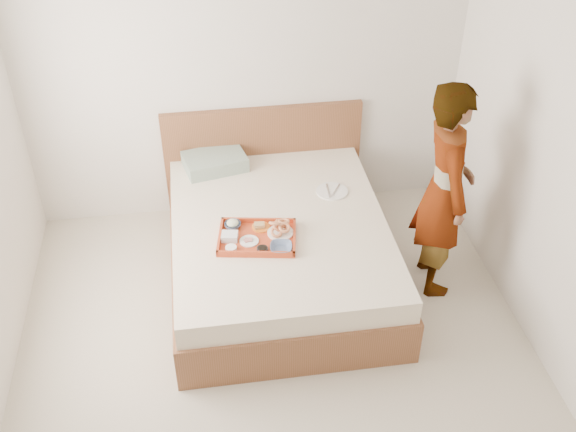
# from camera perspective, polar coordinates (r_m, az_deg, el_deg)

# --- Properties ---
(ground) EXTENTS (3.50, 4.00, 0.01)m
(ground) POSITION_cam_1_polar(r_m,az_deg,el_deg) (4.58, -0.55, -13.49)
(ground) COLOR beige
(ground) RESTS_ON ground
(wall_back) EXTENTS (3.50, 0.01, 2.60)m
(wall_back) POSITION_cam_1_polar(r_m,az_deg,el_deg) (5.40, -3.71, 12.36)
(wall_back) COLOR silver
(wall_back) RESTS_ON ground
(bed) EXTENTS (1.65, 2.00, 0.53)m
(bed) POSITION_cam_1_polar(r_m,az_deg,el_deg) (5.11, -0.72, -2.84)
(bed) COLOR brown
(bed) RESTS_ON ground
(headboard) EXTENTS (1.65, 0.06, 0.95)m
(headboard) POSITION_cam_1_polar(r_m,az_deg,el_deg) (5.77, -2.08, 4.85)
(headboard) COLOR brown
(headboard) RESTS_ON ground
(pillow) EXTENTS (0.54, 0.42, 0.12)m
(pillow) POSITION_cam_1_polar(r_m,az_deg,el_deg) (5.55, -6.15, 4.55)
(pillow) COLOR #97A895
(pillow) RESTS_ON bed
(tray) EXTENTS (0.60, 0.48, 0.05)m
(tray) POSITION_cam_1_polar(r_m,az_deg,el_deg) (4.77, -2.60, -1.78)
(tray) COLOR #AC3015
(tray) RESTS_ON bed
(prawn_plate) EXTENTS (0.21, 0.21, 0.01)m
(prawn_plate) POSITION_cam_1_polar(r_m,az_deg,el_deg) (4.81, -0.64, -1.41)
(prawn_plate) COLOR white
(prawn_plate) RESTS_ON tray
(navy_bowl_big) EXTENTS (0.18, 0.18, 0.04)m
(navy_bowl_big) POSITION_cam_1_polar(r_m,az_deg,el_deg) (4.66, -0.58, -2.66)
(navy_bowl_big) COLOR navy
(navy_bowl_big) RESTS_ON tray
(sauce_dish) EXTENTS (0.09, 0.09, 0.03)m
(sauce_dish) POSITION_cam_1_polar(r_m,az_deg,el_deg) (4.66, -2.16, -2.83)
(sauce_dish) COLOR black
(sauce_dish) RESTS_ON tray
(meat_plate) EXTENTS (0.15, 0.15, 0.01)m
(meat_plate) POSITION_cam_1_polar(r_m,az_deg,el_deg) (4.75, -3.27, -2.11)
(meat_plate) COLOR white
(meat_plate) RESTS_ON tray
(bread_plate) EXTENTS (0.15, 0.15, 0.01)m
(bread_plate) POSITION_cam_1_polar(r_m,az_deg,el_deg) (4.87, -2.29, -0.93)
(bread_plate) COLOR orange
(bread_plate) RESTS_ON tray
(salad_bowl) EXTENTS (0.14, 0.14, 0.04)m
(salad_bowl) POSITION_cam_1_polar(r_m,az_deg,el_deg) (4.88, -4.65, -0.77)
(salad_bowl) COLOR navy
(salad_bowl) RESTS_ON tray
(plastic_tub) EXTENTS (0.13, 0.11, 0.05)m
(plastic_tub) POSITION_cam_1_polar(r_m,az_deg,el_deg) (4.77, -4.91, -1.72)
(plastic_tub) COLOR silver
(plastic_tub) RESTS_ON tray
(cheese_round) EXTENTS (0.09, 0.09, 0.03)m
(cheese_round) POSITION_cam_1_polar(r_m,az_deg,el_deg) (4.68, -4.79, -2.72)
(cheese_round) COLOR white
(cheese_round) RESTS_ON tray
(dinner_plate) EXTENTS (0.32, 0.32, 0.01)m
(dinner_plate) POSITION_cam_1_polar(r_m,az_deg,el_deg) (5.26, 3.71, 2.08)
(dinner_plate) COLOR white
(dinner_plate) RESTS_ON bed
(person) EXTENTS (0.44, 0.63, 1.65)m
(person) POSITION_cam_1_polar(r_m,az_deg,el_deg) (4.88, 12.96, 2.11)
(person) COLOR white
(person) RESTS_ON ground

